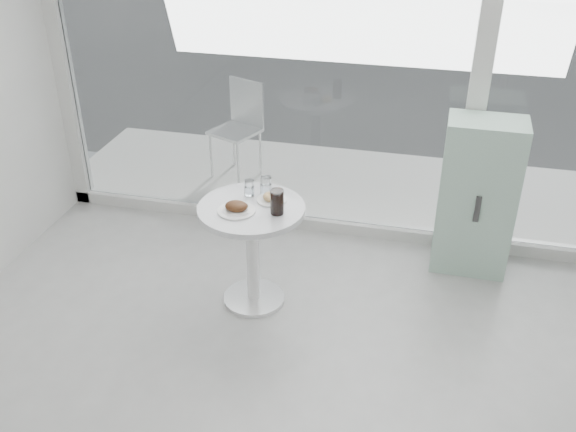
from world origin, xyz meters
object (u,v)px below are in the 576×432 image
(plate_donut, at_px, (272,198))
(water_tumbler_b, at_px, (266,186))
(mint_cabinet, at_px, (477,197))
(plate_fritter, at_px, (237,208))
(water_tumbler_a, at_px, (249,189))
(main_table, at_px, (252,235))
(patio_chair, at_px, (240,123))
(cola_glass, at_px, (277,202))

(plate_donut, relative_size, water_tumbler_b, 1.59)
(mint_cabinet, relative_size, water_tumbler_b, 9.49)
(plate_fritter, xyz_separation_m, water_tumbler_b, (0.12, 0.29, 0.03))
(plate_donut, relative_size, water_tumbler_a, 1.81)
(plate_donut, height_order, water_tumbler_a, water_tumbler_a)
(mint_cabinet, bearing_deg, water_tumbler_b, -155.56)
(main_table, bearing_deg, plate_donut, 44.60)
(mint_cabinet, relative_size, plate_donut, 5.96)
(plate_fritter, relative_size, plate_donut, 1.24)
(patio_chair, xyz_separation_m, cola_glass, (0.87, -1.94, 0.28))
(mint_cabinet, xyz_separation_m, patio_chair, (-2.17, 1.06, -0.03))
(patio_chair, bearing_deg, water_tumbler_a, -47.77)
(cola_glass, bearing_deg, patio_chair, 114.13)
(patio_chair, relative_size, plate_donut, 4.55)
(cola_glass, bearing_deg, plate_fritter, -171.73)
(water_tumbler_a, relative_size, water_tumbler_b, 0.88)
(cola_glass, bearing_deg, mint_cabinet, 34.06)
(plate_fritter, distance_m, water_tumbler_b, 0.31)
(plate_donut, relative_size, cola_glass, 1.19)
(water_tumbler_a, bearing_deg, patio_chair, 109.66)
(mint_cabinet, relative_size, plate_fritter, 4.80)
(water_tumbler_b, bearing_deg, cola_glass, -60.00)
(main_table, relative_size, mint_cabinet, 0.64)
(mint_cabinet, height_order, plate_fritter, mint_cabinet)
(mint_cabinet, bearing_deg, main_table, -150.01)
(patio_chair, xyz_separation_m, plate_fritter, (0.61, -1.98, 0.23))
(main_table, height_order, plate_fritter, plate_fritter)
(mint_cabinet, xyz_separation_m, water_tumbler_b, (-1.44, -0.63, 0.23))
(patio_chair, relative_size, water_tumbler_a, 8.24)
(plate_donut, xyz_separation_m, water_tumbler_b, (-0.06, 0.09, 0.04))
(patio_chair, distance_m, water_tumbler_b, 1.86)
(main_table, height_order, water_tumbler_a, water_tumbler_a)
(main_table, xyz_separation_m, cola_glass, (0.19, -0.05, 0.30))
(water_tumbler_a, height_order, water_tumbler_b, water_tumbler_b)
(mint_cabinet, height_order, patio_chair, mint_cabinet)
(water_tumbler_b, bearing_deg, main_table, -103.24)
(plate_donut, height_order, cola_glass, cola_glass)
(water_tumbler_b, height_order, cola_glass, cola_glass)
(mint_cabinet, xyz_separation_m, plate_donut, (-1.38, -0.72, 0.19))
(cola_glass, bearing_deg, main_table, 166.06)
(plate_fritter, bearing_deg, patio_chair, 107.10)
(main_table, distance_m, water_tumbler_b, 0.34)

